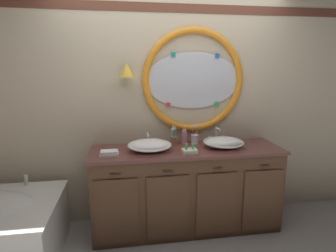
{
  "coord_description": "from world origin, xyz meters",
  "views": [
    {
      "loc": [
        -0.51,
        -2.44,
        1.73
      ],
      "look_at": [
        -0.08,
        0.25,
        1.14
      ],
      "focal_mm": 29.57,
      "sensor_mm": 36.0,
      "label": 1
    }
  ],
  "objects_px": {
    "folded_hand_towel": "(109,153)",
    "sink_basin_right": "(223,142)",
    "toothbrush_holder_left": "(174,140)",
    "sink_basin_left": "(150,145)",
    "toothbrush_holder_right": "(195,138)",
    "soap_dispenser": "(184,137)",
    "toiletry_basket": "(190,151)"
  },
  "relations": [
    {
      "from": "toothbrush_holder_right",
      "to": "toiletry_basket",
      "type": "relative_size",
      "value": 1.46
    },
    {
      "from": "sink_basin_left",
      "to": "folded_hand_towel",
      "type": "relative_size",
      "value": 2.51
    },
    {
      "from": "sink_basin_right",
      "to": "folded_hand_towel",
      "type": "distance_m",
      "value": 1.18
    },
    {
      "from": "soap_dispenser",
      "to": "toiletry_basket",
      "type": "xyz_separation_m",
      "value": [
        -0.03,
        -0.38,
        -0.05
      ]
    },
    {
      "from": "sink_basin_right",
      "to": "toiletry_basket",
      "type": "relative_size",
      "value": 2.97
    },
    {
      "from": "toothbrush_holder_left",
      "to": "toothbrush_holder_right",
      "type": "height_order",
      "value": "toothbrush_holder_left"
    },
    {
      "from": "toothbrush_holder_left",
      "to": "soap_dispenser",
      "type": "xyz_separation_m",
      "value": [
        0.13,
        0.05,
        0.02
      ]
    },
    {
      "from": "folded_hand_towel",
      "to": "toiletry_basket",
      "type": "relative_size",
      "value": 1.23
    },
    {
      "from": "sink_basin_left",
      "to": "sink_basin_right",
      "type": "relative_size",
      "value": 1.05
    },
    {
      "from": "soap_dispenser",
      "to": "sink_basin_left",
      "type": "bearing_deg",
      "value": -150.9
    },
    {
      "from": "sink_basin_left",
      "to": "toothbrush_holder_left",
      "type": "height_order",
      "value": "toothbrush_holder_left"
    },
    {
      "from": "toiletry_basket",
      "to": "sink_basin_right",
      "type": "bearing_deg",
      "value": 20.76
    },
    {
      "from": "sink_basin_left",
      "to": "toothbrush_holder_right",
      "type": "distance_m",
      "value": 0.56
    },
    {
      "from": "sink_basin_left",
      "to": "soap_dispenser",
      "type": "relative_size",
      "value": 2.62
    },
    {
      "from": "toothbrush_holder_right",
      "to": "folded_hand_towel",
      "type": "relative_size",
      "value": 1.18
    },
    {
      "from": "sink_basin_right",
      "to": "toothbrush_holder_right",
      "type": "height_order",
      "value": "toothbrush_holder_right"
    },
    {
      "from": "toiletry_basket",
      "to": "soap_dispenser",
      "type": "bearing_deg",
      "value": 85.81
    },
    {
      "from": "toothbrush_holder_left",
      "to": "folded_hand_towel",
      "type": "bearing_deg",
      "value": -158.87
    },
    {
      "from": "sink_basin_left",
      "to": "folded_hand_towel",
      "type": "bearing_deg",
      "value": -167.54
    },
    {
      "from": "folded_hand_towel",
      "to": "sink_basin_right",
      "type": "bearing_deg",
      "value": 4.27
    },
    {
      "from": "toothbrush_holder_left",
      "to": "toiletry_basket",
      "type": "relative_size",
      "value": 1.5
    },
    {
      "from": "sink_basin_left",
      "to": "toiletry_basket",
      "type": "bearing_deg",
      "value": -21.96
    },
    {
      "from": "folded_hand_towel",
      "to": "soap_dispenser",
      "type": "bearing_deg",
      "value": 21.32
    },
    {
      "from": "sink_basin_right",
      "to": "toothbrush_holder_left",
      "type": "bearing_deg",
      "value": 161.08
    },
    {
      "from": "soap_dispenser",
      "to": "folded_hand_towel",
      "type": "relative_size",
      "value": 0.96
    },
    {
      "from": "sink_basin_right",
      "to": "toothbrush_holder_left",
      "type": "distance_m",
      "value": 0.53
    },
    {
      "from": "toothbrush_holder_left",
      "to": "soap_dispenser",
      "type": "distance_m",
      "value": 0.14
    },
    {
      "from": "soap_dispenser",
      "to": "toothbrush_holder_left",
      "type": "bearing_deg",
      "value": -157.69
    },
    {
      "from": "folded_hand_towel",
      "to": "toiletry_basket",
      "type": "bearing_deg",
      "value": -4.74
    },
    {
      "from": "folded_hand_towel",
      "to": "sink_basin_left",
      "type": "bearing_deg",
      "value": 12.46
    },
    {
      "from": "soap_dispenser",
      "to": "toothbrush_holder_right",
      "type": "bearing_deg",
      "value": -10.87
    },
    {
      "from": "toothbrush_holder_right",
      "to": "soap_dispenser",
      "type": "distance_m",
      "value": 0.12
    }
  ]
}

